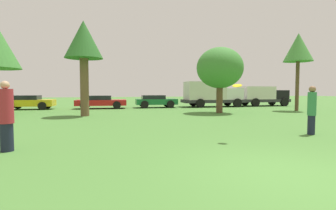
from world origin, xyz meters
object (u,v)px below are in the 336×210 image
object	(u,v)px
frisbee	(237,86)
tree_1	(84,43)
person_thrower	(6,116)
delivery_truck_white	(211,93)
parked_car_green	(156,101)
delivery_truck_black	(262,95)
person_catcher	(312,109)
parked_car_red	(100,101)
parked_car_yellow	(29,102)
tree_3	(298,48)
tree_2	(220,68)

from	to	relation	value
frisbee	tree_1	bearing A→B (deg)	118.03
person_thrower	delivery_truck_white	bearing A→B (deg)	50.14
delivery_truck_white	parked_car_green	bearing A→B (deg)	-178.34
frisbee	delivery_truck_black	distance (m)	20.28
person_catcher	parked_car_red	bearing A→B (deg)	-65.12
tree_1	parked_car_yellow	distance (m)	9.49
tree_3	parked_car_yellow	world-z (taller)	tree_3
tree_2	delivery_truck_white	world-z (taller)	tree_2
person_thrower	parked_car_yellow	bearing A→B (deg)	101.75
tree_2	delivery_truck_black	world-z (taller)	tree_2
parked_car_yellow	delivery_truck_white	bearing A→B (deg)	1.27
tree_3	delivery_truck_white	bearing A→B (deg)	124.81
tree_2	parked_car_red	size ratio (longest dim) A/B	1.05
person_catcher	tree_1	distance (m)	13.05
person_catcher	delivery_truck_white	xyz separation A→B (m)	(3.17, 15.75, 0.40)
tree_3	parked_car_yellow	xyz separation A→B (m)	(-21.02, 7.02, -4.27)
tree_2	delivery_truck_black	xyz separation A→B (m)	(8.13, 6.61, -2.08)
parked_car_red	parked_car_green	distance (m)	5.04
person_catcher	tree_1	size ratio (longest dim) A/B	0.30
person_thrower	delivery_truck_white	distance (m)	20.50
person_catcher	parked_car_yellow	bearing A→B (deg)	-50.99
parked_car_red	parked_car_green	bearing A→B (deg)	3.31
tree_3	frisbee	bearing A→B (deg)	-138.38
person_thrower	tree_1	bearing A→B (deg)	80.84
person_thrower	tree_2	xyz separation A→B (m)	(10.71, 9.20, 2.27)
frisbee	tree_3	distance (m)	14.96
tree_3	delivery_truck_white	world-z (taller)	tree_3
tree_2	parked_car_red	world-z (taller)	tree_2
parked_car_green	delivery_truck_white	distance (m)	5.65
parked_car_yellow	parked_car_green	world-z (taller)	parked_car_yellow
tree_1	tree_2	distance (m)	9.36
delivery_truck_white	tree_3	bearing A→B (deg)	-51.88
parked_car_green	delivery_truck_black	size ratio (longest dim) A/B	0.74
person_catcher	parked_car_red	size ratio (longest dim) A/B	0.40
tree_3	person_thrower	bearing A→B (deg)	-151.87
person_thrower	tree_1	xyz separation A→B (m)	(1.45, 9.32, 3.64)
person_catcher	parked_car_red	distance (m)	17.58
tree_1	parked_car_green	size ratio (longest dim) A/B	1.51
frisbee	person_thrower	bearing A→B (deg)	177.02
parked_car_yellow	delivery_truck_black	bearing A→B (deg)	1.82
tree_3	delivery_truck_black	size ratio (longest dim) A/B	1.14
tree_2	parked_car_yellow	bearing A→B (deg)	153.16
tree_1	parked_car_red	world-z (taller)	tree_1
parked_car_red	delivery_truck_white	size ratio (longest dim) A/B	0.73
person_catcher	delivery_truck_black	world-z (taller)	delivery_truck_black
person_catcher	tree_3	distance (m)	12.70
tree_1	parked_car_red	distance (m)	7.79
person_thrower	delivery_truck_black	xyz separation A→B (m)	(18.84, 15.81, 0.19)
person_thrower	tree_2	size ratio (longest dim) A/B	0.40
person_catcher	parked_car_green	size ratio (longest dim) A/B	0.45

